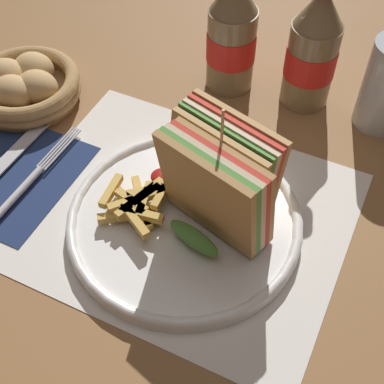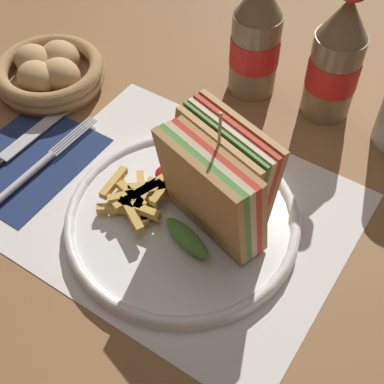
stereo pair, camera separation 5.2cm
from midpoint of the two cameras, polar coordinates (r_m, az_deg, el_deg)
ground_plane at (r=0.64m, az=-3.11°, el=-1.69°), size 4.00×4.00×0.00m
placemat at (r=0.63m, az=-3.33°, el=-2.50°), size 0.39×0.32×0.00m
plate_main at (r=0.62m, az=-3.21°, el=-3.17°), size 0.27×0.27×0.02m
club_sandwich at (r=0.56m, az=0.21°, el=0.94°), size 0.14×0.12×0.16m
fries_pile at (r=0.61m, az=-8.09°, el=-1.24°), size 0.08×0.09×0.02m
ketchup_blob at (r=0.64m, az=-5.28°, el=1.41°), size 0.03×0.03×0.01m
napkin at (r=0.71m, az=-20.26°, el=1.48°), size 0.14×0.18×0.00m
fork at (r=0.69m, az=-19.87°, el=0.08°), size 0.02×0.20×0.01m
coke_bottle_near at (r=0.75m, az=2.24°, el=16.32°), size 0.07×0.07×0.19m
coke_bottle_far at (r=0.74m, az=10.76°, el=14.57°), size 0.07×0.07×0.19m
bread_basket at (r=0.81m, az=-19.22°, el=10.60°), size 0.16×0.16×0.06m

